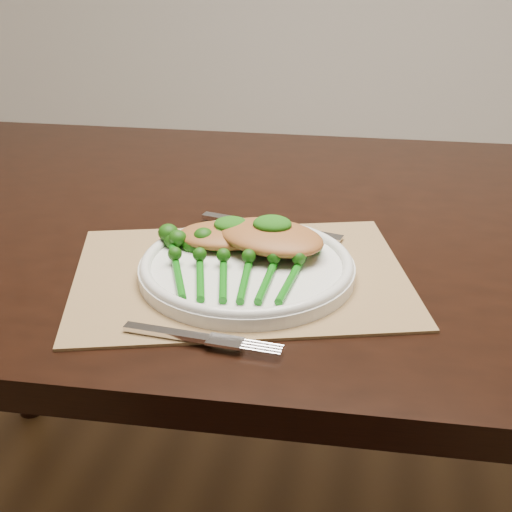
% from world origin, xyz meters
% --- Properties ---
extents(dining_table, '(1.64, 0.96, 0.75)m').
position_xyz_m(dining_table, '(0.14, 0.04, 0.38)').
color(dining_table, black).
rests_on(dining_table, ground).
extents(placemat, '(0.49, 0.41, 0.00)m').
position_xyz_m(placemat, '(0.07, -0.15, 0.75)').
color(placemat, '#94734B').
rests_on(placemat, dining_table).
extents(dinner_plate, '(0.27, 0.27, 0.02)m').
position_xyz_m(dinner_plate, '(0.08, -0.16, 0.77)').
color(dinner_plate, white).
rests_on(dinner_plate, placemat).
extents(knife, '(0.21, 0.06, 0.01)m').
position_xyz_m(knife, '(0.06, -0.00, 0.76)').
color(knife, silver).
rests_on(knife, placemat).
extents(fork, '(0.18, 0.03, 0.01)m').
position_xyz_m(fork, '(0.08, -0.32, 0.76)').
color(fork, silver).
rests_on(fork, placemat).
extents(chicken_fillet_left, '(0.13, 0.10, 0.02)m').
position_xyz_m(chicken_fillet_left, '(0.04, -0.10, 0.78)').
color(chicken_fillet_left, '#A3622F').
rests_on(chicken_fillet_left, dinner_plate).
extents(chicken_fillet_right, '(0.17, 0.14, 0.03)m').
position_xyz_m(chicken_fillet_right, '(0.10, -0.11, 0.79)').
color(chicken_fillet_right, '#A3622F').
rests_on(chicken_fillet_right, dinner_plate).
extents(pesto_dollop_left, '(0.05, 0.04, 0.02)m').
position_xyz_m(pesto_dollop_left, '(0.05, -0.10, 0.80)').
color(pesto_dollop_left, '#104409').
rests_on(pesto_dollop_left, chicken_fillet_left).
extents(pesto_dollop_right, '(0.05, 0.04, 0.02)m').
position_xyz_m(pesto_dollop_right, '(0.10, -0.11, 0.81)').
color(pesto_dollop_right, '#104409').
rests_on(pesto_dollop_right, chicken_fillet_right).
extents(broccolini_bundle, '(0.19, 0.20, 0.04)m').
position_xyz_m(broccolini_bundle, '(0.07, -0.19, 0.77)').
color(broccolini_bundle, '#0C610D').
rests_on(broccolini_bundle, dinner_plate).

